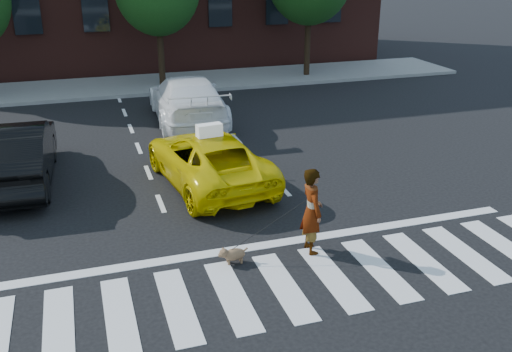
% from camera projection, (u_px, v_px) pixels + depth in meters
% --- Properties ---
extents(ground, '(120.00, 120.00, 0.00)m').
position_uv_depth(ground, '(284.00, 286.00, 10.62)').
color(ground, black).
rests_on(ground, ground).
extents(crosswalk, '(13.00, 2.40, 0.01)m').
position_uv_depth(crosswalk, '(284.00, 286.00, 10.62)').
color(crosswalk, silver).
rests_on(crosswalk, ground).
extents(stop_line, '(12.00, 0.30, 0.01)m').
position_uv_depth(stop_line, '(257.00, 246.00, 12.03)').
color(stop_line, silver).
rests_on(stop_line, ground).
extents(sidewalk_far, '(30.00, 4.00, 0.15)m').
position_uv_depth(sidewalk_far, '(150.00, 84.00, 26.06)').
color(sidewalk_far, slate).
rests_on(sidewalk_far, ground).
extents(taxi, '(2.89, 5.22, 1.38)m').
position_uv_depth(taxi, '(208.00, 159.00, 15.03)').
color(taxi, '#DFC804').
rests_on(taxi, ground).
extents(black_sedan, '(1.97, 5.18, 1.69)m').
position_uv_depth(black_sedan, '(15.00, 153.00, 14.99)').
color(black_sedan, black).
rests_on(black_sedan, ground).
extents(white_suv, '(2.61, 5.89, 1.68)m').
position_uv_depth(white_suv, '(187.00, 99.00, 20.35)').
color(white_suv, white).
rests_on(white_suv, ground).
extents(woman, '(0.46, 0.68, 1.83)m').
position_uv_depth(woman, '(312.00, 211.00, 11.54)').
color(woman, '#999999').
rests_on(woman, ground).
extents(dog, '(0.62, 0.24, 0.35)m').
position_uv_depth(dog, '(232.00, 254.00, 11.32)').
color(dog, olive).
rests_on(dog, ground).
extents(taxi_sign, '(0.68, 0.36, 0.32)m').
position_uv_depth(taxi_sign, '(209.00, 130.00, 14.54)').
color(taxi_sign, white).
rests_on(taxi_sign, taxi).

